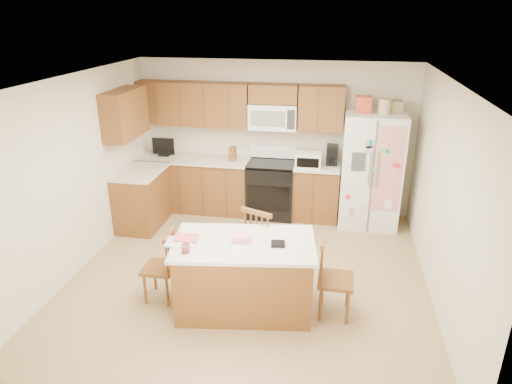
% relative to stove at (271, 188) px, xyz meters
% --- Properties ---
extents(ground, '(4.50, 4.50, 0.00)m').
position_rel_stove_xyz_m(ground, '(0.00, -1.94, -0.47)').
color(ground, '#7F654A').
rests_on(ground, ground).
extents(room_shell, '(4.60, 4.60, 2.52)m').
position_rel_stove_xyz_m(room_shell, '(0.00, -1.94, 0.97)').
color(room_shell, beige).
rests_on(room_shell, ground).
extents(cabinetry, '(3.36, 1.56, 2.15)m').
position_rel_stove_xyz_m(cabinetry, '(-0.98, -0.15, 0.44)').
color(cabinetry, brown).
rests_on(cabinetry, ground).
extents(stove, '(0.76, 0.65, 1.13)m').
position_rel_stove_xyz_m(stove, '(0.00, 0.00, 0.00)').
color(stove, black).
rests_on(stove, ground).
extents(refrigerator, '(0.90, 0.79, 2.04)m').
position_rel_stove_xyz_m(refrigerator, '(1.57, -0.06, 0.45)').
color(refrigerator, white).
rests_on(refrigerator, ground).
extents(island, '(1.69, 1.11, 0.94)m').
position_rel_stove_xyz_m(island, '(0.08, -2.63, -0.04)').
color(island, brown).
rests_on(island, ground).
extents(windsor_chair_left, '(0.37, 0.38, 0.88)m').
position_rel_stove_xyz_m(windsor_chair_left, '(-0.92, -2.62, -0.06)').
color(windsor_chair_left, brown).
rests_on(windsor_chair_left, ground).
extents(windsor_chair_back, '(0.56, 0.55, 1.02)m').
position_rel_stove_xyz_m(windsor_chair_back, '(0.19, -2.00, 0.01)').
color(windsor_chair_back, brown).
rests_on(windsor_chair_back, ground).
extents(windsor_chair_right, '(0.40, 0.42, 0.95)m').
position_rel_stove_xyz_m(windsor_chair_right, '(1.07, -2.57, -0.02)').
color(windsor_chair_right, brown).
rests_on(windsor_chair_right, ground).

